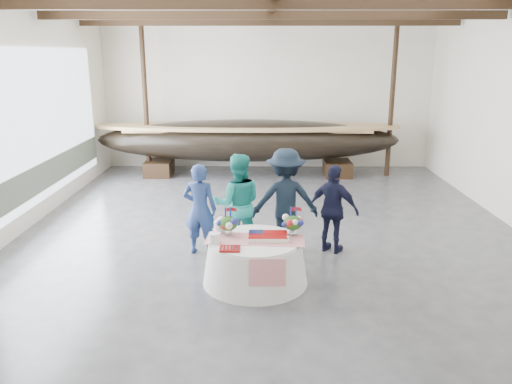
{
  "coord_description": "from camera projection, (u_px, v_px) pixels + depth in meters",
  "views": [
    {
      "loc": [
        -0.22,
        -9.54,
        3.49
      ],
      "look_at": [
        -0.3,
        -0.92,
        1.08
      ],
      "focal_mm": 35.0,
      "sensor_mm": 36.0,
      "label": 1
    }
  ],
  "objects": [
    {
      "name": "wall_back",
      "position": [
        268.0,
        95.0,
        15.29
      ],
      "size": [
        10.0,
        0.02,
        4.5
      ],
      "primitive_type": "cube",
      "color": "silver",
      "rests_on": "ground"
    },
    {
      "name": "pavilion_structure",
      "position": [
        272.0,
        26.0,
        9.83
      ],
      "size": [
        9.8,
        11.76,
        4.5
      ],
      "color": "black",
      "rests_on": "ground"
    },
    {
      "name": "guest_woman_blue",
      "position": [
        200.0,
        209.0,
        8.8
      ],
      "size": [
        0.65,
        0.47,
        1.65
      ],
      "primitive_type": "imported",
      "rotation": [
        0.0,
        0.0,
        3.0
      ],
      "color": "navy",
      "rests_on": "ground"
    },
    {
      "name": "wall_left",
      "position": [
        12.0,
        120.0,
        9.56
      ],
      "size": [
        0.02,
        12.0,
        4.5
      ],
      "primitive_type": "cube",
      "color": "silver",
      "rests_on": "ground"
    },
    {
      "name": "wall_front",
      "position": [
        290.0,
        224.0,
        3.74
      ],
      "size": [
        10.0,
        0.02,
        4.5
      ],
      "primitive_type": "cube",
      "color": "silver",
      "rests_on": "ground"
    },
    {
      "name": "banquet_table",
      "position": [
        255.0,
        261.0,
        7.79
      ],
      "size": [
        1.65,
        1.65,
        0.71
      ],
      "color": "silver",
      "rests_on": "ground"
    },
    {
      "name": "guest_man_right",
      "position": [
        334.0,
        209.0,
        8.87
      ],
      "size": [
        1.01,
        0.83,
        1.61
      ],
      "primitive_type": "imported",
      "rotation": [
        0.0,
        0.0,
        2.58
      ],
      "color": "black",
      "rests_on": "ground"
    },
    {
      "name": "longboat_display",
      "position": [
        248.0,
        140.0,
        14.45
      ],
      "size": [
        8.75,
        1.75,
        1.64
      ],
      "color": "black",
      "rests_on": "ground"
    },
    {
      "name": "guest_woman_teal",
      "position": [
        238.0,
        204.0,
        8.84
      ],
      "size": [
        0.92,
        0.74,
        1.81
      ],
      "primitive_type": "imported",
      "rotation": [
        0.0,
        0.0,
        3.2
      ],
      "color": "teal",
      "rests_on": "ground"
    },
    {
      "name": "floor",
      "position": [
        271.0,
        231.0,
        10.12
      ],
      "size": [
        10.0,
        12.0,
        0.01
      ],
      "primitive_type": "cube",
      "color": "#3D3D42",
      "rests_on": "ground"
    },
    {
      "name": "open_bay",
      "position": [
        39.0,
        134.0,
        10.64
      ],
      "size": [
        0.03,
        7.0,
        3.2
      ],
      "color": "silver",
      "rests_on": "ground"
    },
    {
      "name": "tabletop_items",
      "position": [
        257.0,
        228.0,
        7.78
      ],
      "size": [
        1.55,
        0.95,
        0.4
      ],
      "color": "#B61222",
      "rests_on": "banquet_table"
    },
    {
      "name": "guest_man_left",
      "position": [
        285.0,
        200.0,
        8.98
      ],
      "size": [
        1.25,
        0.76,
        1.87
      ],
      "primitive_type": "imported",
      "rotation": [
        0.0,
        0.0,
        3.2
      ],
      "color": "black",
      "rests_on": "ground"
    }
  ]
}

